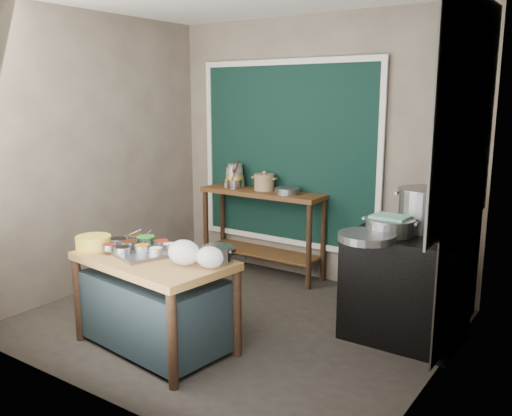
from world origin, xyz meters
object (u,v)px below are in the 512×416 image
Objects in this scene: saucepan at (219,254)px; ceramic_crock at (264,183)px; stock_pot at (425,210)px; yellow_basin at (93,243)px; stove_block at (405,288)px; prep_table at (155,303)px; back_counter at (262,232)px; utensil_cup at (234,184)px; steamer at (390,226)px; condiment_tray at (139,250)px.

ceramic_crock is at bearing 113.63° from saucepan.
yellow_basin is at bearing -143.37° from stock_pot.
stock_pot is (0.05, 0.21, 0.63)m from stove_block.
back_counter is at bearing 106.22° from prep_table.
utensil_cup is 2.25m from steamer.
stove_block is at bearing 31.28° from steamer.
steamer reaches higher than yellow_basin.
utensil_cup reaches higher than back_counter.
saucepan is 1.40m from steamer.
saucepan is (0.71, 0.14, 0.05)m from condiment_tray.
ceramic_crock is (-0.14, 2.02, 0.27)m from condiment_tray.
stock_pot reaches higher than saucepan.
saucepan is at bearing -133.54° from stove_block.
condiment_tray is 2.35m from stock_pot.
stock_pot is at bearing 75.61° from stove_block.
utensil_cup is (-0.35, -0.05, 0.52)m from back_counter.
prep_table is 0.69m from saucepan.
saucepan reaches higher than prep_table.
utensil_cup is 0.36m from ceramic_crock.
back_counter is 2.40× the size of condiment_tray.
back_counter reaches higher than prep_table.
saucepan reaches higher than stove_block.
steamer is (1.99, 1.33, 0.14)m from yellow_basin.
utensil_cup is (-0.69, 1.98, 0.62)m from prep_table.
stove_block is at bearing -22.01° from ceramic_crock.
utensil_cup reaches higher than stove_block.
utensil_cup reaches higher than yellow_basin.
stove_block is 3.93× the size of saucepan.
stock_pot reaches higher than utensil_cup.
back_counter reaches higher than yellow_basin.
stove_block is 3.77× the size of ceramic_crock.
back_counter is 3.21× the size of stock_pot.
stove_block is 0.54m from steamer.
back_counter is at bearing 158.98° from stove_block.
steamer is (2.12, -0.76, -0.05)m from utensil_cup.
utensil_cup is 0.36× the size of stock_pot.
utensil_cup is 2.35m from stock_pot.
ceramic_crock is 1.96m from steamer.
ceramic_crock is 0.53× the size of stock_pot.
back_counter is 1.61× the size of stove_block.
stove_block is at bearing 46.01° from saucepan.
saucepan is (0.50, 0.19, 0.44)m from prep_table.
utensil_cup is (-0.48, 1.94, 0.24)m from condiment_tray.
prep_table is 2.19m from utensil_cup.
utensil_cup is at bearing 115.84° from prep_table.
stove_block reaches higher than condiment_tray.
prep_table is 1.39× the size of stove_block.
yellow_basin is at bearing -156.77° from condiment_tray.
back_counter is 6.33× the size of saucepan.
steamer is (1.77, -0.85, -0.08)m from ceramic_crock.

